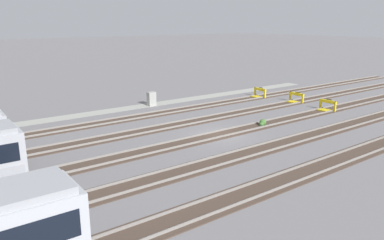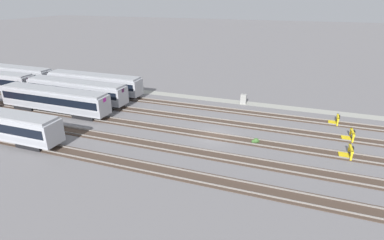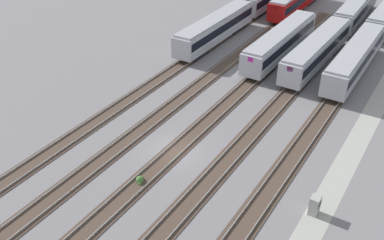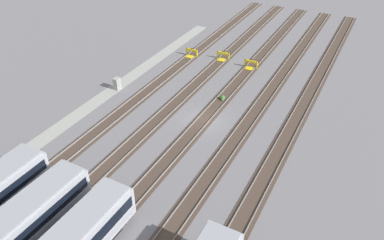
# 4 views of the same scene
# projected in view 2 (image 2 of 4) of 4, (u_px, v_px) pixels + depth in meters

# --- Properties ---
(ground_plane) EXTENTS (400.00, 400.00, 0.00)m
(ground_plane) POSITION_uv_depth(u_px,v_px,m) (214.00, 136.00, 37.68)
(ground_plane) COLOR slate
(service_walkway) EXTENTS (54.00, 2.00, 0.01)m
(service_walkway) POSITION_uv_depth(u_px,v_px,m) (237.00, 102.00, 49.75)
(service_walkway) COLOR #9E9E93
(service_walkway) RESTS_ON ground
(rail_track_nearest) EXTENTS (90.00, 2.23, 0.21)m
(rail_track_nearest) POSITION_uv_depth(u_px,v_px,m) (231.00, 111.00, 45.99)
(rail_track_nearest) COLOR #47382D
(rail_track_nearest) RESTS_ON ground
(rail_track_near_inner) EXTENTS (90.00, 2.24, 0.21)m
(rail_track_near_inner) POSITION_uv_depth(u_px,v_px,m) (223.00, 122.00, 41.83)
(rail_track_near_inner) COLOR #47382D
(rail_track_near_inner) RESTS_ON ground
(rail_track_middle) EXTENTS (90.00, 2.24, 0.21)m
(rail_track_middle) POSITION_uv_depth(u_px,v_px,m) (214.00, 136.00, 37.67)
(rail_track_middle) COLOR #47382D
(rail_track_middle) RESTS_ON ground
(rail_track_far_inner) EXTENTS (90.00, 2.23, 0.21)m
(rail_track_far_inner) POSITION_uv_depth(u_px,v_px,m) (202.00, 153.00, 33.51)
(rail_track_far_inner) COLOR #47382D
(rail_track_far_inner) RESTS_ON ground
(rail_track_farthest) EXTENTS (90.00, 2.23, 0.21)m
(rail_track_farthest) POSITION_uv_depth(u_px,v_px,m) (187.00, 176.00, 29.35)
(rail_track_farthest) COLOR #47382D
(rail_track_farthest) RESTS_ON ground
(subway_car_front_row_left_inner) EXTENTS (18.06, 3.22, 3.70)m
(subway_car_front_row_left_inner) POSITION_uv_depth(u_px,v_px,m) (76.00, 91.00, 48.80)
(subway_car_front_row_left_inner) COLOR #ADAFB7
(subway_car_front_row_left_inner) RESTS_ON ground
(subway_car_front_row_right_inner) EXTENTS (18.01, 2.89, 3.70)m
(subway_car_front_row_right_inner) POSITION_uv_depth(u_px,v_px,m) (94.00, 83.00, 52.88)
(subway_car_front_row_right_inner) COLOR #ADAFB7
(subway_car_front_row_right_inner) RESTS_ON ground
(subway_car_back_row_leftmost) EXTENTS (18.04, 3.08, 3.70)m
(subway_car_back_row_leftmost) POSITION_uv_depth(u_px,v_px,m) (13.00, 74.00, 58.84)
(subway_car_back_row_leftmost) COLOR #ADAFB7
(subway_car_back_row_leftmost) RESTS_ON ground
(subway_car_back_row_rightmost) EXTENTS (18.03, 3.02, 3.70)m
(subway_car_back_row_rightmost) POSITION_uv_depth(u_px,v_px,m) (54.00, 100.00, 44.59)
(subway_car_back_row_rightmost) COLOR #ADAFB7
(subway_car_back_row_rightmost) RESTS_ON ground
(bumper_stop_nearest_track) EXTENTS (1.38, 2.01, 1.22)m
(bumper_stop_nearest_track) POSITION_uv_depth(u_px,v_px,m) (335.00, 120.00, 41.25)
(bumper_stop_nearest_track) COLOR yellow
(bumper_stop_nearest_track) RESTS_ON ground
(bumper_stop_near_inner_track) EXTENTS (1.38, 2.01, 1.22)m
(bumper_stop_near_inner_track) POSITION_uv_depth(u_px,v_px,m) (350.00, 135.00, 36.68)
(bumper_stop_near_inner_track) COLOR yellow
(bumper_stop_near_inner_track) RESTS_ON ground
(bumper_stop_middle_track) EXTENTS (1.35, 2.00, 1.22)m
(bumper_stop_middle_track) POSITION_uv_depth(u_px,v_px,m) (348.00, 152.00, 32.75)
(bumper_stop_middle_track) COLOR yellow
(bumper_stop_middle_track) RESTS_ON ground
(electrical_cabinet) EXTENTS (0.90, 0.73, 1.60)m
(electrical_cabinet) POSITION_uv_depth(u_px,v_px,m) (243.00, 99.00, 48.72)
(electrical_cabinet) COLOR #9E9E99
(electrical_cabinet) RESTS_ON ground
(weed_clump) EXTENTS (0.92, 0.70, 0.64)m
(weed_clump) POSITION_uv_depth(u_px,v_px,m) (256.00, 141.00, 35.91)
(weed_clump) COLOR #427033
(weed_clump) RESTS_ON ground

